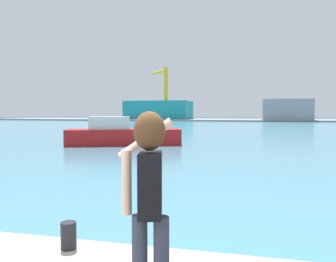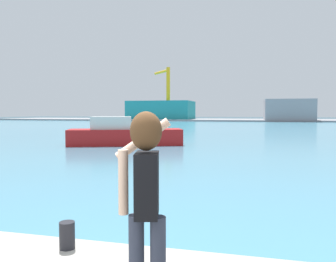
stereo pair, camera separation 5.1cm
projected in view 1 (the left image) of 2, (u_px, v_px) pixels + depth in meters
ground_plane at (237, 128)px, 51.13m from camera, size 220.00×220.00×0.00m
harbor_water at (237, 127)px, 53.08m from camera, size 140.00×100.00×0.02m
far_shore_dock at (243, 120)px, 91.89m from camera, size 140.00×20.00×0.38m
person_photographer at (149, 188)px, 2.97m from camera, size 0.53×0.54×1.74m
harbor_bollard at (69, 236)px, 4.28m from camera, size 0.19×0.19×0.34m
boat_moored at (121, 135)px, 24.44m from camera, size 8.39×4.95×2.05m
warehouse_left at (159, 110)px, 96.58m from camera, size 17.51×12.62×5.06m
warehouse_right at (286, 110)px, 85.98m from camera, size 11.61×12.78×5.13m
port_crane at (164, 88)px, 92.41m from camera, size 6.30×7.54×14.04m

